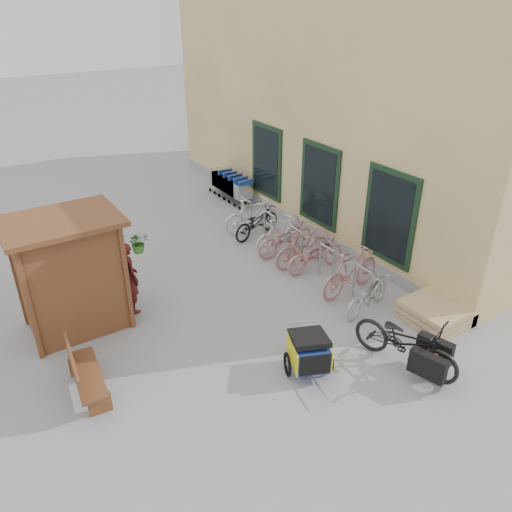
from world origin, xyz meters
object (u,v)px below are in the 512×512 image
shopping_carts (229,183)px  bike_7 (252,215)px  bike_0 (367,294)px  bike_3 (303,247)px  bike_2 (315,254)px  bike_5 (279,234)px  kiosk (64,261)px  bike_1 (351,272)px  bench (83,373)px  child_trailer (309,351)px  pallet_stack (433,314)px  cargo_bike (407,343)px  bike_4 (286,238)px  bike_6 (257,222)px  person_kiosk (129,278)px

shopping_carts → bike_7: bike_7 is taller
bike_0 → bike_3: (0.09, 2.37, 0.11)m
shopping_carts → bike_0: (-0.84, -7.30, -0.16)m
shopping_carts → bike_2: 5.34m
bike_2 → bike_5: 1.37m
kiosk → bike_1: (5.63, -2.04, -1.00)m
bench → bike_2: 6.16m
bike_0 → child_trailer: bearing=97.5°
child_trailer → bike_1: bearing=56.1°
pallet_stack → bench: 6.92m
bike_0 → bike_5: size_ratio=0.98×
cargo_bike → bike_4: (0.80, 4.83, -0.07)m
cargo_bike → bike_7: (0.79, 6.42, -0.01)m
bike_3 → bike_6: (-0.05, 2.04, -0.08)m
bike_2 → bike_4: size_ratio=0.96×
shopping_carts → bike_6: shopping_carts is taller
bike_4 → bike_7: (-0.01, 1.59, 0.06)m
bike_5 → bike_6: (-0.04, 1.04, -0.04)m
bike_0 → bike_1: (0.19, 0.74, 0.14)m
child_trailer → person_kiosk: size_ratio=0.88×
person_kiosk → bike_0: bearing=-132.1°
pallet_stack → bike_4: bearing=100.1°
bike_1 → bike_3: 1.63m
kiosk → bike_3: (5.52, -0.42, -1.04)m
pallet_stack → bike_6: bike_6 is taller
bench → bike_4: bike_4 is taller
bike_4 → bike_3: bearing=177.6°
kiosk → bike_3: size_ratio=1.47×
pallet_stack → shopping_carts: (-0.00, 8.39, 0.36)m
shopping_carts → bike_2: size_ratio=1.28×
bike_1 → bike_2: bike_1 is taller
bike_2 → bike_3: 0.39m
bike_3 → cargo_bike: bearing=167.2°
pallet_stack → bike_4: 4.27m
bike_2 → bike_6: size_ratio=1.02×
bike_0 → bike_3: size_ratio=0.91×
person_kiosk → kiosk: bearing=79.5°
person_kiosk → bike_2: (4.43, -0.75, -0.37)m
bike_5 → bike_6: size_ratio=0.96×
bike_3 → shopping_carts: bearing=-10.6°
bike_1 → pallet_stack: bearing=-167.6°
cargo_bike → bike_3: (0.79, 4.09, -0.02)m
cargo_bike → bike_6: cargo_bike is taller
kiosk → shopping_carts: kiosk is taller
child_trailer → bike_6: size_ratio=0.87×
bike_0 → bike_1: 0.78m
child_trailer → bike_2: bike_2 is taller
pallet_stack → bike_2: (-0.64, 3.09, 0.23)m
bike_2 → bike_3: size_ratio=0.99×
person_kiosk → bike_3: person_kiosk is taller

